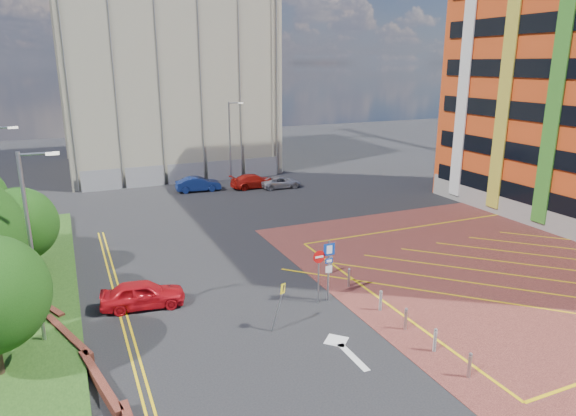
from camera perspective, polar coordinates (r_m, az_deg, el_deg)
ground at (r=25.39m, az=4.51°, el=-11.30°), size 140.00×140.00×0.00m
forecourt at (r=33.83m, az=26.03°, el=-5.82°), size 26.00×26.00×0.02m
retaining_wall at (r=24.62m, az=-23.73°, el=-13.09°), size 6.06×20.33×0.40m
tree_c at (r=31.09m, az=-27.67°, el=-1.64°), size 4.00×4.00×4.90m
lamp_left_near at (r=22.94m, az=-26.50°, el=-3.38°), size 1.53×0.16×8.00m
lamp_back at (r=50.62m, az=-6.39°, el=7.54°), size 1.53×0.16×8.00m
sign_cluster at (r=25.49m, az=4.14°, el=-6.34°), size 1.17×0.12×3.20m
warning_sign at (r=23.01m, az=-0.91°, el=-10.27°), size 0.77×0.42×2.25m
bollard_row at (r=25.01m, az=11.10°, el=-10.79°), size 0.14×11.14×0.90m
construction_building at (r=60.81m, az=-13.93°, el=14.84°), size 21.20×19.20×22.00m
construction_fence at (r=52.30m, az=-10.17°, el=3.91°), size 21.60×0.06×2.00m
car_red_left at (r=26.34m, az=-15.83°, el=-9.19°), size 4.19×2.14×1.37m
car_blue_back at (r=48.59m, az=-9.96°, el=2.64°), size 4.26×1.84×1.36m
car_red_back at (r=49.31m, az=-3.80°, el=3.01°), size 4.61×2.02×1.32m
car_silver_back at (r=49.19m, az=-0.81°, el=2.87°), size 3.96×1.94×1.08m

